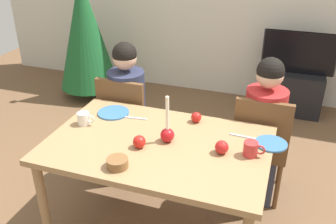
{
  "coord_description": "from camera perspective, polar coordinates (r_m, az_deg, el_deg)",
  "views": [
    {
      "loc": [
        0.72,
        -1.87,
        2.0
      ],
      "look_at": [
        0.0,
        0.2,
        0.87
      ],
      "focal_mm": 39.85,
      "sensor_mm": 36.0,
      "label": 1
    }
  ],
  "objects": [
    {
      "name": "apple_by_right_mug",
      "position": [
        2.3,
        -4.41,
        -4.55
      ],
      "size": [
        0.08,
        0.08,
        0.08
      ],
      "primitive_type": "sphere",
      "color": "red",
      "rests_on": "dining_table"
    },
    {
      "name": "person_right_child",
      "position": [
        2.9,
        14.19,
        -3.28
      ],
      "size": [
        0.3,
        0.3,
        1.17
      ],
      "color": "#33384C",
      "rests_on": "ground"
    },
    {
      "name": "plate_left",
      "position": [
        2.74,
        -8.34,
        -0.09
      ],
      "size": [
        0.23,
        0.23,
        0.01
      ],
      "primitive_type": "cylinder",
      "color": "teal",
      "rests_on": "dining_table"
    },
    {
      "name": "fork_right",
      "position": [
        2.47,
        11.46,
        -3.7
      ],
      "size": [
        0.18,
        0.02,
        0.01
      ],
      "primitive_type": "cube",
      "rotation": [
        0.0,
        0.0,
        -0.05
      ],
      "color": "silver",
      "rests_on": "dining_table"
    },
    {
      "name": "dining_table",
      "position": [
        2.41,
        -1.56,
        -6.37
      ],
      "size": [
        1.4,
        0.9,
        0.75
      ],
      "color": "#99754C",
      "rests_on": "ground"
    },
    {
      "name": "person_left_child",
      "position": [
        3.14,
        -6.18,
        0.01
      ],
      "size": [
        0.3,
        0.3,
        1.17
      ],
      "color": "#33384C",
      "rests_on": "ground"
    },
    {
      "name": "apple_near_candle",
      "position": [
        2.26,
        8.22,
        -5.35
      ],
      "size": [
        0.08,
        0.08,
        0.08
      ],
      "primitive_type": "sphere",
      "color": "red",
      "rests_on": "dining_table"
    },
    {
      "name": "tv_stand",
      "position": [
        4.53,
        18.52,
        2.95
      ],
      "size": [
        0.64,
        0.4,
        0.48
      ],
      "primitive_type": "cube",
      "color": "black",
      "rests_on": "ground"
    },
    {
      "name": "chair_left",
      "position": [
        3.14,
        -6.38,
        -1.18
      ],
      "size": [
        0.4,
        0.4,
        0.9
      ],
      "color": "brown",
      "rests_on": "ground"
    },
    {
      "name": "mug_left",
      "position": [
        2.61,
        -12.73,
        -0.98
      ],
      "size": [
        0.13,
        0.08,
        0.09
      ],
      "color": "silver",
      "rests_on": "dining_table"
    },
    {
      "name": "plate_right",
      "position": [
        2.43,
        15.49,
        -4.67
      ],
      "size": [
        0.2,
        0.2,
        0.01
      ],
      "primitive_type": "cylinder",
      "color": "teal",
      "rests_on": "dining_table"
    },
    {
      "name": "apple_by_left_plate",
      "position": [
        2.59,
        4.34,
        -0.8
      ],
      "size": [
        0.07,
        0.07,
        0.07
      ],
      "primitive_type": "sphere",
      "color": "red",
      "rests_on": "dining_table"
    },
    {
      "name": "bowl_walnuts",
      "position": [
        2.15,
        -7.76,
        -7.72
      ],
      "size": [
        0.13,
        0.13,
        0.06
      ],
      "primitive_type": "cylinder",
      "color": "brown",
      "rests_on": "dining_table"
    },
    {
      "name": "chair_right",
      "position": [
        2.9,
        13.99,
        -4.57
      ],
      "size": [
        0.4,
        0.4,
        0.9
      ],
      "color": "brown",
      "rests_on": "ground"
    },
    {
      "name": "fork_left",
      "position": [
        2.65,
        -5.12,
        -0.93
      ],
      "size": [
        0.18,
        0.03,
        0.01
      ],
      "primitive_type": "cube",
      "rotation": [
        0.0,
        0.0,
        0.11
      ],
      "color": "silver",
      "rests_on": "dining_table"
    },
    {
      "name": "tv",
      "position": [
        4.37,
        19.42,
        8.56
      ],
      "size": [
        0.79,
        0.05,
        0.46
      ],
      "color": "black",
      "rests_on": "tv_stand"
    },
    {
      "name": "mug_right",
      "position": [
        2.27,
        12.6,
        -5.54
      ],
      "size": [
        0.13,
        0.09,
        0.09
      ],
      "color": "#B72D2D",
      "rests_on": "dining_table"
    },
    {
      "name": "christmas_tree",
      "position": [
        4.63,
        -12.58,
        11.78
      ],
      "size": [
        0.71,
        0.71,
        1.57
      ],
      "color": "brown",
      "rests_on": "ground"
    },
    {
      "name": "candle_centerpiece",
      "position": [
        2.34,
        -0.1,
        -3.13
      ],
      "size": [
        0.09,
        0.09,
        0.31
      ],
      "color": "red",
      "rests_on": "dining_table"
    }
  ]
}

